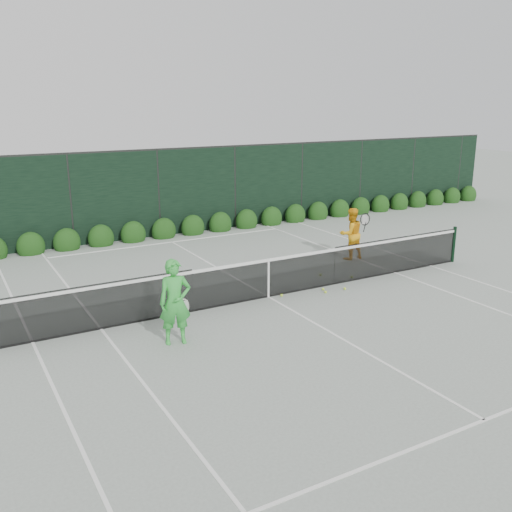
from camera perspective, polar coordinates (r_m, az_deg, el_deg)
ground at (r=14.03m, az=1.24°, el=-4.13°), size 80.00×80.00×0.00m
tennis_net at (r=13.85m, az=1.16°, el=-2.07°), size 12.90×0.10×1.07m
player_woman at (r=11.30m, az=-8.09°, el=-4.58°), size 0.70×0.54×1.72m
player_man at (r=17.38m, az=9.48°, el=2.22°), size 0.90×0.66×1.57m
court_lines at (r=14.03m, az=1.24°, el=-4.11°), size 11.03×23.83×0.01m
windscreen_fence at (r=11.43m, az=8.25°, el=-0.89°), size 32.00×21.07×3.06m
hedge_row at (r=20.20m, az=-9.20°, el=2.48°), size 31.66×0.65×0.94m
tennis_balls at (r=14.86m, az=6.92°, el=-2.97°), size 2.52×1.33×0.07m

